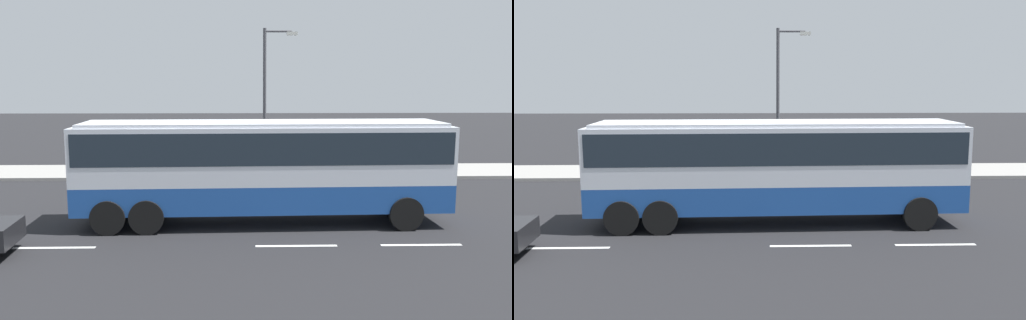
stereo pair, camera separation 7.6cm
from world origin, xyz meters
TOP-DOWN VIEW (x-y plane):
  - ground_plane at (0.00, 0.00)m, footprint 120.00×120.00m
  - sidewalk_curb at (0.00, 9.55)m, footprint 80.00×4.00m
  - lane_centreline at (-5.23, -2.89)m, footprint 24.66×0.16m
  - coach_bus at (0.84, -0.29)m, footprint 12.36×2.93m
  - pedestrian_near_curb at (-0.17, 9.35)m, footprint 0.32×0.32m
  - street_lamp at (1.38, 7.76)m, footprint 1.62×0.24m

SIDE VIEW (x-z plane):
  - ground_plane at x=0.00m, z-range 0.00..0.00m
  - lane_centreline at x=-5.23m, z-range 0.00..0.01m
  - sidewalk_curb at x=0.00m, z-range 0.00..0.15m
  - pedestrian_near_curb at x=-0.17m, z-range 0.28..2.00m
  - coach_bus at x=0.84m, z-range 0.42..3.87m
  - street_lamp at x=1.38m, z-range 0.65..7.73m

